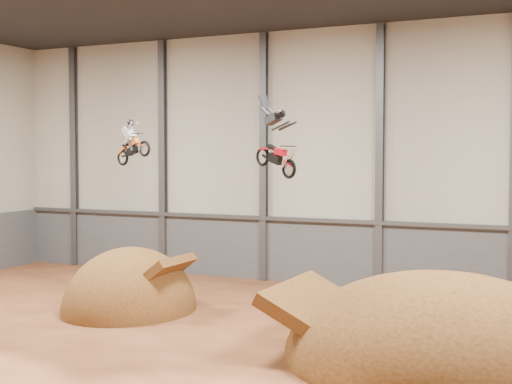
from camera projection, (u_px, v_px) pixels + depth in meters
floor at (180, 353)px, 25.63m from camera, size 40.00×40.00×0.00m
back_wall at (321, 157)px, 38.87m from camera, size 40.00×0.10×14.00m
lower_band_back at (320, 253)px, 39.06m from camera, size 39.80×0.18×3.50m
steel_rail at (319, 220)px, 38.83m from camera, size 39.80×0.35×0.20m
steel_column_0 at (74, 157)px, 45.66m from camera, size 0.40×0.36×13.90m
steel_column_1 at (163, 157)px, 42.87m from camera, size 0.40×0.36×13.90m
steel_column_2 at (264, 157)px, 40.08m from camera, size 0.40×0.36×13.90m
steel_column_3 at (380, 157)px, 37.30m from camera, size 0.40×0.36×13.90m
takeoff_ramp at (130, 311)px, 32.51m from camera, size 5.83×6.73×5.83m
landing_ramp at (441, 365)px, 24.15m from camera, size 10.94×9.68×6.31m
fmx_rider_a at (135, 138)px, 30.83m from camera, size 2.75×1.50×2.48m
fmx_rider_b at (274, 137)px, 25.47m from camera, size 3.50×2.31×3.22m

